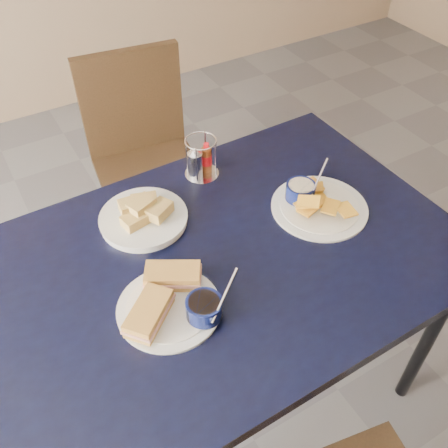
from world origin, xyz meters
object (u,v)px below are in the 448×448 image
bread_basket (143,216)px  plantain_plate (313,201)px  dining_table (222,269)px  chair_far (141,147)px  sandwich_plate (172,301)px  condiment_caddy (200,161)px

bread_basket → plantain_plate: bearing=-22.6°
dining_table → plantain_plate: 0.35m
chair_far → sandwich_plate: 1.06m
dining_table → sandwich_plate: (-0.19, -0.09, 0.08)m
bread_basket → sandwich_plate: bearing=-101.2°
dining_table → condiment_caddy: bearing=71.1°
dining_table → condiment_caddy: (0.12, 0.34, 0.12)m
chair_far → plantain_plate: (0.22, -0.85, 0.25)m
dining_table → condiment_caddy: size_ratio=9.85×
condiment_caddy → bread_basket: bearing=-156.0°
sandwich_plate → plantain_plate: same height
chair_far → bread_basket: chair_far is taller
chair_far → sandwich_plate: size_ratio=3.01×
dining_table → plantain_plate: bearing=5.7°
chair_far → bread_basket: bearing=-110.4°
chair_far → bread_basket: size_ratio=3.58×
sandwich_plate → condiment_caddy: condiment_caddy is taller
dining_table → bread_basket: (-0.13, 0.23, 0.08)m
condiment_caddy → dining_table: bearing=-108.9°
bread_basket → condiment_caddy: 0.27m
condiment_caddy → plantain_plate: bearing=-53.9°
bread_basket → dining_table: bearing=-60.2°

